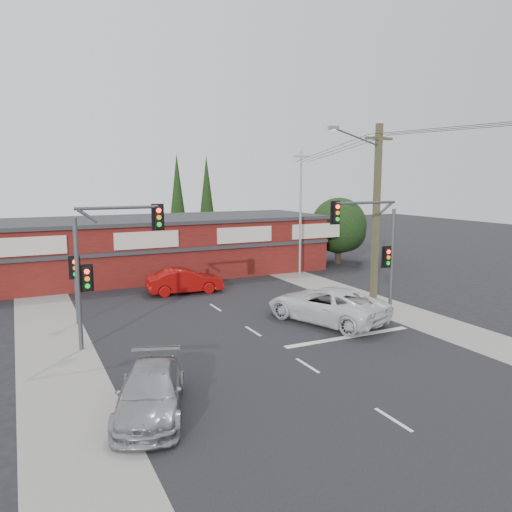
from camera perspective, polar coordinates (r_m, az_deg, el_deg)
name	(u,v)px	position (r m, az deg, el deg)	size (l,w,h in m)	color
ground	(264,338)	(22.49, 0.94, -9.40)	(120.00, 120.00, 0.00)	black
road_strip	(222,312)	(26.86, -3.91, -6.37)	(14.00, 70.00, 0.01)	black
verge_left	(51,333)	(25.08, -22.41, -8.12)	(3.00, 70.00, 0.02)	gray
verge_right	(352,295)	(30.94, 10.88, -4.45)	(3.00, 70.00, 0.02)	gray
stop_line	(349,337)	(23.03, 10.56, -9.07)	(6.50, 0.35, 0.01)	silver
white_suv	(326,304)	(25.07, 8.01, -5.50)	(2.88, 6.24, 1.73)	silver
silver_suv	(151,392)	(15.87, -11.96, -14.95)	(1.93, 4.74, 1.38)	#95979A
red_sedan	(185,281)	(31.21, -8.13, -2.84)	(1.63, 4.66, 1.54)	#930B09
lane_dashes	(216,308)	(27.68, -4.63, -5.89)	(0.12, 49.44, 0.01)	silver
shop_building	(148,246)	(37.39, -12.28, 1.10)	(27.30, 8.40, 4.22)	#551311
tree_cluster	(337,229)	(42.42, 9.28, 3.12)	(5.90, 5.10, 5.50)	#2D2116
conifer_near	(177,196)	(45.04, -8.97, 6.75)	(1.80, 1.80, 9.25)	#2D2116
conifer_far	(207,195)	(48.06, -5.65, 6.94)	(1.80, 1.80, 9.25)	#2D2116
traffic_mast_left	(104,255)	(21.53, -17.00, 0.15)	(3.77, 0.27, 5.97)	#47494C
traffic_mast_right	(375,240)	(26.17, 13.48, 1.81)	(3.96, 0.27, 5.97)	#47494C
pedestal_signal	(75,276)	(25.60, -19.97, -2.12)	(0.55, 0.27, 3.38)	#47494C
utility_pole	(375,209)	(28.52, 13.40, 5.30)	(4.38, 0.59, 10.00)	brown
steel_pole	(300,211)	(36.30, 5.11, 5.11)	(1.20, 0.16, 9.00)	gray
power_lines	(459,133)	(24.65, 22.16, 12.86)	(2.01, 29.00, 1.22)	black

